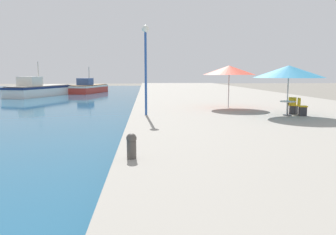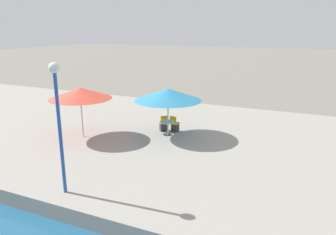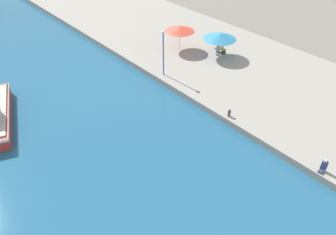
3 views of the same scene
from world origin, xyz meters
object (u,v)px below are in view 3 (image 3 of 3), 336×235
(cafe_umbrella_pink, at_px, (220,36))
(mooring_bollard, at_px, (229,113))
(cafe_umbrella_white, at_px, (180,29))
(cafe_chair_right, at_px, (218,49))
(person_at_quay, at_px, (324,166))
(cafe_chair_left, at_px, (223,51))
(cafe_table, at_px, (218,51))
(lamppost, at_px, (163,46))

(cafe_umbrella_pink, distance_m, mooring_bollard, 11.23)
(cafe_umbrella_white, relative_size, cafe_chair_right, 3.58)
(person_at_quay, height_order, mooring_bollard, person_at_quay)
(cafe_chair_right, relative_size, mooring_bollard, 1.39)
(cafe_chair_left, relative_size, person_at_quay, 0.90)
(cafe_table, relative_size, mooring_bollard, 1.22)
(cafe_chair_left, bearing_deg, cafe_umbrella_pink, -82.93)
(cafe_umbrella_white, bearing_deg, mooring_bollard, -114.68)
(cafe_chair_left, bearing_deg, cafe_umbrella_white, -134.06)
(cafe_umbrella_white, bearing_deg, cafe_chair_right, -52.93)
(person_at_quay, height_order, lamppost, lamppost)
(cafe_umbrella_pink, bearing_deg, cafe_chair_left, -4.61)
(cafe_umbrella_pink, height_order, cafe_umbrella_white, cafe_umbrella_white)
(cafe_umbrella_pink, relative_size, cafe_table, 4.41)
(cafe_chair_left, relative_size, mooring_bollard, 1.39)
(cafe_umbrella_white, xyz_separation_m, cafe_chair_left, (2.80, -4.11, -2.03))
(cafe_umbrella_white, bearing_deg, cafe_umbrella_pink, -63.44)
(cafe_umbrella_pink, xyz_separation_m, cafe_umbrella_white, (-2.02, 4.04, 0.11))
(cafe_chair_left, height_order, cafe_chair_right, same)
(cafe_table, distance_m, lamppost, 7.74)
(cafe_umbrella_white, xyz_separation_m, cafe_chair_right, (2.63, -3.48, -2.03))
(cafe_chair_left, height_order, mooring_bollard, cafe_chair_left)
(cafe_chair_right, relative_size, lamppost, 0.20)
(person_at_quay, bearing_deg, cafe_table, 65.00)
(cafe_chair_left, xyz_separation_m, person_at_quay, (-8.33, -16.19, 0.12))
(cafe_umbrella_pink, bearing_deg, lamppost, 174.30)
(cafe_table, xyz_separation_m, cafe_chair_left, (0.71, -0.15, -0.21))
(cafe_chair_right, bearing_deg, lamppost, -132.93)
(cafe_umbrella_pink, bearing_deg, cafe_table, 51.11)
(cafe_umbrella_pink, distance_m, cafe_chair_right, 2.09)
(cafe_umbrella_pink, xyz_separation_m, cafe_table, (0.07, 0.08, -1.71))
(cafe_table, xyz_separation_m, person_at_quay, (-7.62, -16.34, -0.09))
(cafe_umbrella_pink, xyz_separation_m, person_at_quay, (-7.55, -16.25, -1.80))
(cafe_umbrella_white, distance_m, cafe_chair_left, 5.37)
(person_at_quay, bearing_deg, cafe_umbrella_pink, 65.08)
(person_at_quay, bearing_deg, lamppost, 88.85)
(cafe_table, height_order, cafe_chair_left, cafe_chair_left)
(cafe_umbrella_white, distance_m, cafe_table, 4.83)
(cafe_umbrella_pink, height_order, mooring_bollard, cafe_umbrella_pink)
(cafe_umbrella_pink, relative_size, lamppost, 0.77)
(cafe_table, height_order, person_at_quay, person_at_quay)
(cafe_umbrella_white, height_order, mooring_bollard, cafe_umbrella_white)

